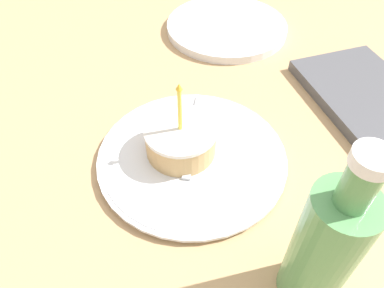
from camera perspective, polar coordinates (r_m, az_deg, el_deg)
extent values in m
cube|color=tan|center=(0.60, -0.06, -1.65)|extent=(2.40, 2.40, 0.04)
cylinder|color=silver|center=(0.56, 0.00, -2.06)|extent=(0.27, 0.27, 0.01)
cylinder|color=silver|center=(0.56, 0.00, -1.89)|extent=(0.28, 0.28, 0.01)
cylinder|color=tan|center=(0.55, -1.72, 0.45)|extent=(0.10, 0.10, 0.04)
cylinder|color=silver|center=(0.53, -1.77, 2.18)|extent=(0.11, 0.11, 0.01)
cylinder|color=#EAD84C|center=(0.51, -1.87, 5.23)|extent=(0.01, 0.01, 0.07)
cone|color=yellow|center=(0.48, -1.98, 8.75)|extent=(0.01, 0.01, 0.01)
cube|color=silver|center=(0.57, 0.24, -0.03)|extent=(0.13, 0.07, 0.01)
cube|color=silver|center=(0.63, 1.54, 5.91)|extent=(0.05, 0.04, 0.01)
cylinder|color=#599959|center=(0.41, 19.36, -15.11)|extent=(0.06, 0.06, 0.17)
cylinder|color=#599959|center=(0.32, 24.16, -5.66)|extent=(0.03, 0.03, 0.05)
cylinder|color=white|center=(0.30, 25.89, -2.13)|extent=(0.03, 0.03, 0.01)
cylinder|color=silver|center=(0.86, 5.30, 17.34)|extent=(0.26, 0.26, 0.02)
cube|color=#4C4C51|center=(0.72, 25.55, 6.05)|extent=(0.27, 0.17, 0.02)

